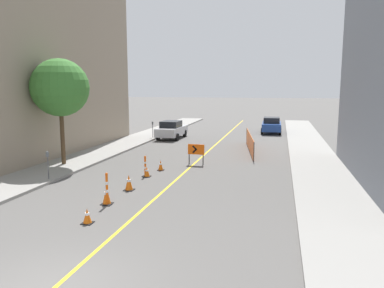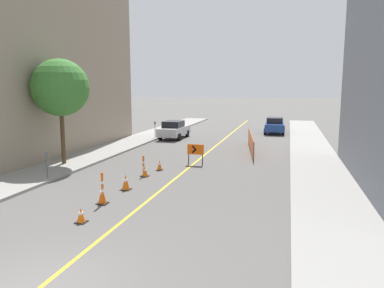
{
  "view_description": "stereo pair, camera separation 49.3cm",
  "coord_description": "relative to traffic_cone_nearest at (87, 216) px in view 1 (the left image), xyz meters",
  "views": [
    {
      "loc": [
        4.94,
        -6.87,
        4.61
      ],
      "look_at": [
        -0.43,
        15.95,
        1.0
      ],
      "focal_mm": 35.0,
      "sensor_mm": 36.0,
      "label": 1
    },
    {
      "loc": [
        5.42,
        -6.75,
        4.61
      ],
      "look_at": [
        -0.43,
        15.95,
        1.0
      ],
      "focal_mm": 35.0,
      "sensor_mm": 36.0,
      "label": 2
    }
  ],
  "objects": [
    {
      "name": "sidewalk_left",
      "position": [
        -5.84,
        18.28,
        -0.19
      ],
      "size": [
        3.03,
        44.88,
        0.13
      ],
      "color": "gray",
      "rests_on": "ground_plane"
    },
    {
      "name": "parking_meter_far_curb",
      "position": [
        -4.67,
        20.17,
        0.88
      ],
      "size": [
        0.12,
        0.11,
        1.44
      ],
      "color": "#4C4C51",
      "rests_on": "sidewalk_left"
    },
    {
      "name": "safety_mesh_fence",
      "position": [
        4.2,
        15.89,
        0.36
      ],
      "size": [
        1.18,
        7.97,
        1.24
      ],
      "rotation": [
        0.0,
        0.0,
        1.71
      ],
      "color": "#EF560C",
      "rests_on": "ground_plane"
    },
    {
      "name": "parked_car_curb_mid",
      "position": [
        5.46,
        26.93,
        0.54
      ],
      "size": [
        1.94,
        4.33,
        1.59
      ],
      "rotation": [
        0.0,
        0.0,
        0.02
      ],
      "color": "navy",
      "rests_on": "ground_plane"
    },
    {
      "name": "arrow_barricade_primary",
      "position": [
        1.48,
        10.31,
        0.61
      ],
      "size": [
        1.0,
        0.11,
        1.23
      ],
      "rotation": [
        0.0,
        0.0,
        -0.04
      ],
      "color": "#EF560C",
      "rests_on": "ground_plane"
    },
    {
      "name": "parked_car_curb_near",
      "position": [
        -3.13,
        20.86,
        0.54
      ],
      "size": [
        1.95,
        4.35,
        1.59
      ],
      "rotation": [
        0.0,
        0.0,
        -0.03
      ],
      "color": "#B7B7BC",
      "rests_on": "ground_plane"
    },
    {
      "name": "traffic_cone_fourth",
      "position": [
        -0.33,
        6.76,
        0.0
      ],
      "size": [
        0.38,
        0.38,
        0.53
      ],
      "color": "black",
      "rests_on": "ground_plane"
    },
    {
      "name": "traffic_cone_nearest",
      "position": [
        0.0,
        0.0,
        0.0
      ],
      "size": [
        0.37,
        0.37,
        0.53
      ],
      "color": "black",
      "rests_on": "ground_plane"
    },
    {
      "name": "street_tree_left_near",
      "position": [
        -5.99,
        8.17,
        4.28
      ],
      "size": [
        3.28,
        3.28,
        6.06
      ],
      "color": "#4C3823",
      "rests_on": "sidewalk_left"
    },
    {
      "name": "traffic_cone_third",
      "position": [
        -0.24,
        4.18,
        0.09
      ],
      "size": [
        0.43,
        0.43,
        0.71
      ],
      "color": "black",
      "rests_on": "ground_plane"
    },
    {
      "name": "delineator_post_front",
      "position": [
        -0.22,
        1.99,
        0.31
      ],
      "size": [
        0.3,
        0.3,
        1.31
      ],
      "color": "black",
      "rests_on": "ground_plane"
    },
    {
      "name": "sidewalk_right",
      "position": [
        8.46,
        18.28,
        -0.19
      ],
      "size": [
        3.03,
        44.88,
        0.13
      ],
      "color": "gray",
      "rests_on": "ground_plane"
    },
    {
      "name": "lane_stripe",
      "position": [
        1.31,
        18.28,
        -0.25
      ],
      "size": [
        0.12,
        44.88,
        0.01
      ],
      "color": "gold",
      "rests_on": "ground_plane"
    },
    {
      "name": "traffic_cone_second",
      "position": [
        -0.3,
        2.1,
        0.1
      ],
      "size": [
        0.41,
        0.41,
        0.72
      ],
      "color": "black",
      "rests_on": "ground_plane"
    },
    {
      "name": "traffic_cone_fifth",
      "position": [
        -0.1,
        8.34,
        0.03
      ],
      "size": [
        0.34,
        0.34,
        0.58
      ],
      "color": "black",
      "rests_on": "ground_plane"
    },
    {
      "name": "parking_meter_near_curb",
      "position": [
        -4.67,
        4.73,
        0.85
      ],
      "size": [
        0.12,
        0.11,
        1.39
      ],
      "color": "#4C4C51",
      "rests_on": "sidewalk_left"
    },
    {
      "name": "building_facade_left",
      "position": [
        -10.35,
        11.37,
        7.21
      ],
      "size": [
        6.0,
        19.78,
        14.93
      ],
      "color": "gray",
      "rests_on": "ground_plane"
    },
    {
      "name": "delineator_post_rear",
      "position": [
        -0.42,
        6.79,
        0.21
      ],
      "size": [
        0.32,
        0.32,
        1.09
      ],
      "color": "black",
      "rests_on": "ground_plane"
    }
  ]
}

